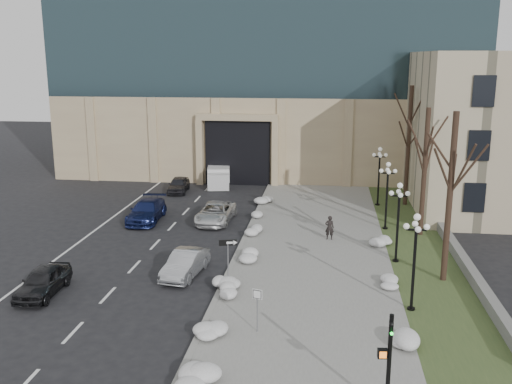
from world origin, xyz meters
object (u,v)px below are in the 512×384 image
car_c (147,211)px  lamppost_d (379,168)px  car_d (216,213)px  keep_sign (257,301)px  car_e (179,185)px  pedestrian (329,228)px  lamppost_a (415,249)px  car_a (43,281)px  car_b (185,264)px  lamppost_c (387,187)px  lamppost_b (398,212)px  traffic_signal (388,367)px  one_way_sign (231,248)px  box_truck (219,176)px

car_c → lamppost_d: lamppost_d is taller
car_c → car_d: 5.04m
keep_sign → car_e: bearing=128.1°
pedestrian → lamppost_a: lamppost_a is taller
car_a → car_b: 7.26m
car_c → lamppost_c: size_ratio=1.08×
lamppost_a → lamppost_b: 6.50m
car_d → lamppost_c: lamppost_c is taller
car_e → traffic_signal: (15.05, -30.54, 1.15)m
one_way_sign → lamppost_b: lamppost_b is taller
one_way_sign → box_truck: bearing=88.2°
car_a → lamppost_c: 22.51m
lamppost_b → lamppost_d: bearing=90.0°
car_a → lamppost_d: (18.02, 19.78, 2.37)m
lamppost_c → pedestrian: bearing=-142.6°
car_e → one_way_sign: size_ratio=1.52×
car_e → car_d: bearing=-64.5°
traffic_signal → lamppost_a: size_ratio=0.77×
car_b → keep_sign: size_ratio=2.03×
car_a → car_c: size_ratio=0.80×
lamppost_d → traffic_signal: bearing=-94.0°
car_c → pedestrian: size_ratio=3.25×
one_way_sign → car_c: bearing=111.6°
one_way_sign → traffic_signal: (6.89, -10.12, -0.31)m
lamppost_b → car_a: bearing=-159.4°
car_d → keep_sign: size_ratio=2.42×
box_truck → keep_sign: bearing=-85.9°
car_d → pedestrian: 8.82m
lamppost_c → car_e: bearing=151.5°
one_way_sign → lamppost_c: lamppost_c is taller
car_a → keep_sign: 11.54m
box_truck → keep_sign: (7.16, -28.63, 0.63)m
car_e → one_way_sign: 22.04m
keep_sign → lamppost_a: (6.87, 3.11, 1.56)m
car_b → keep_sign: 7.82m
keep_sign → one_way_sign: bearing=128.0°
car_d → traffic_signal: size_ratio=1.36×
car_b → traffic_signal: 14.93m
car_c → car_e: 9.09m
car_b → one_way_sign: 3.33m
lamppost_d → car_d: bearing=-153.2°
car_a → one_way_sign: bearing=10.9°
one_way_sign → pedestrian: bearing=44.6°
pedestrian → one_way_sign: 9.74m
traffic_signal → lamppost_d: size_ratio=0.77×
lamppost_c → lamppost_b: bearing=-90.0°
car_e → box_truck: (2.98, 3.27, 0.21)m
one_way_sign → lamppost_a: (8.84, -1.83, 0.95)m
car_e → lamppost_b: bearing=-47.3°
car_a → traffic_signal: (16.07, -8.01, 1.11)m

